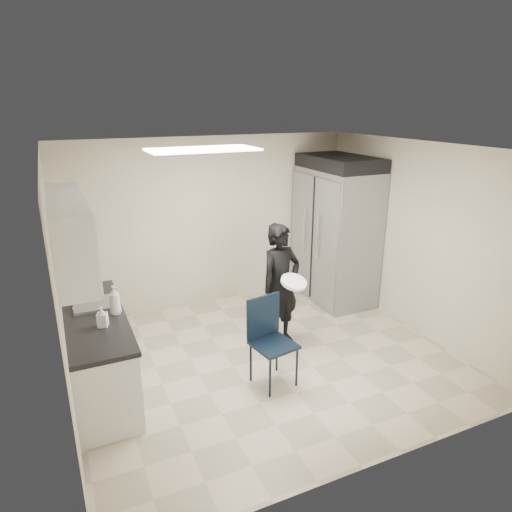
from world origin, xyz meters
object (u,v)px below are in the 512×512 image
commercial_fridge (336,236)px  man_tuxedo (280,286)px  lower_counter (98,355)px  folding_chair (274,345)px

commercial_fridge → man_tuxedo: 1.80m
man_tuxedo → commercial_fridge: bearing=20.6°
lower_counter → commercial_fridge: (3.78, 1.07, 0.62)m
commercial_fridge → folding_chair: bearing=-137.9°
commercial_fridge → lower_counter: bearing=-164.1°
lower_counter → man_tuxedo: (2.29, 0.09, 0.39)m
folding_chair → man_tuxedo: (0.48, 0.79, 0.33)m
lower_counter → folding_chair: folding_chair is taller
lower_counter → man_tuxedo: man_tuxedo is taller
commercial_fridge → man_tuxedo: (-1.49, -0.99, -0.23)m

